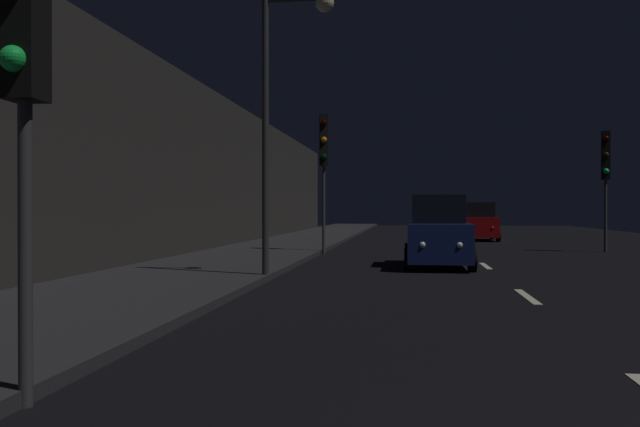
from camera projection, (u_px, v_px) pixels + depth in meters
The scene contains 10 objects.
ground at pixel (464, 251), 26.93m from camera, with size 27.78×84.00×0.02m, color black.
sidewalk_left at pixel (279, 247), 27.95m from camera, with size 4.40×84.00×0.15m, color #28282B.
building_facade_left at pixel (193, 169), 24.80m from camera, with size 0.80×63.00×6.38m, color #2D2B28.
lane_centerline at pixel (491, 270), 18.24m from camera, with size 0.16×24.05×0.01m.
traffic_light_far_right at pixel (606, 164), 25.82m from camera, with size 0.36×0.48×4.75m.
traffic_light_far_left at pixel (324, 152), 24.56m from camera, with size 0.37×0.48×5.20m.
traffic_light_near_left at pixel (23, 25), 5.58m from camera, with size 0.32×0.46×4.50m.
streetlamp_overhead at pixel (286, 89), 15.43m from camera, with size 1.70×0.44×6.69m.
car_approaching_headlights at pixel (438, 234), 19.29m from camera, with size 1.92×4.16×2.09m.
car_distant_taillights at pixel (479, 223), 35.59m from camera, with size 1.87×4.06×2.04m.
Camera 1 is at (-2.26, -2.96, 1.68)m, focal length 37.13 mm.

